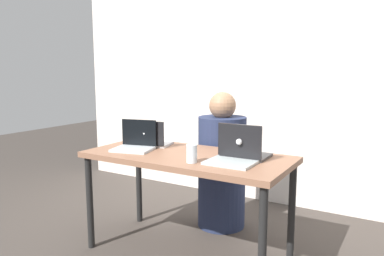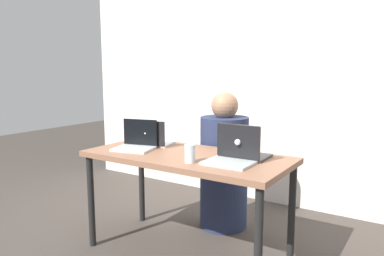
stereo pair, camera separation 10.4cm
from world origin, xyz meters
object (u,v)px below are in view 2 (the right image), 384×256
Objects in this scene: laptop_back_right at (244,151)px; water_glass_right at (190,155)px; laptop_back_left at (151,140)px; person_at_center at (224,168)px; laptop_front_right at (232,155)px; laptop_front_left at (136,143)px.

water_glass_right is (-0.24, -0.29, -0.00)m from laptop_back_right.
laptop_back_right reaches higher than laptop_back_left.
person_at_center reaches higher than laptop_back_right.
person_at_center is 0.70m from laptop_back_right.
laptop_front_right is (0.39, -0.63, 0.28)m from person_at_center.
laptop_back_right is at bearing -2.34° from laptop_front_left.
laptop_back_right is 2.55× the size of water_glass_right.
laptop_front_right is 0.80m from laptop_front_left.
person_at_center is at bearing 121.69° from laptop_front_right.
laptop_front_left reaches higher than laptop_back_left.
person_at_center is 3.40× the size of laptop_back_left.
laptop_back_right is 0.83m from laptop_front_left.
person_at_center reaches higher than laptop_front_left.
laptop_back_left is at bearing 168.74° from laptop_front_right.
laptop_back_left is at bearing 152.16° from water_glass_right.
laptop_front_left is 0.59m from water_glass_right.
laptop_back_right is at bearing 84.29° from laptop_front_right.
laptop_back_right is 0.88× the size of laptop_back_left.
laptop_front_left is (-0.82, -0.16, -0.00)m from laptop_back_right.
laptop_front_right is at bearing 83.50° from laptop_back_right.
water_glass_right is at bearing 48.49° from laptop_back_right.
laptop_front_right reaches higher than water_glass_right.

